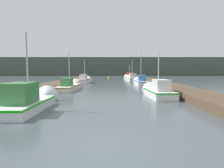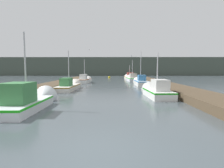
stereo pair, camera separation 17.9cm
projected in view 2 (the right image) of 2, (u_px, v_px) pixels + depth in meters
name	position (u px, v px, depth m)	size (l,w,h in m)	color
ground_plane	(94.00, 153.00, 4.57)	(200.00, 200.00, 0.00)	#424C51
dock_left	(53.00, 86.00, 20.54)	(2.82, 40.00, 0.53)	#4C3D2B
dock_right	(165.00, 86.00, 20.45)	(2.82, 40.00, 0.53)	#4C3D2B
distant_shore_ridge	(112.00, 67.00, 67.24)	(120.00, 16.00, 6.31)	#424C42
fishing_boat_0	(30.00, 100.00, 9.80)	(1.73, 5.18, 4.68)	silver
fishing_boat_1	(156.00, 91.00, 13.97)	(1.76, 4.60, 3.90)	silver
fishing_boat_2	(70.00, 86.00, 18.98)	(1.66, 5.98, 4.61)	silver
fishing_boat_3	(140.00, 82.00, 24.19)	(1.47, 5.43, 4.97)	silver
fishing_boat_4	(85.00, 80.00, 27.89)	(1.72, 5.07, 4.01)	silver
fishing_boat_5	(132.00, 79.00, 32.94)	(2.02, 5.08, 4.42)	silver
fishing_boat_6	(129.00, 77.00, 37.56)	(2.02, 5.78, 3.58)	silver
mooring_piling_1	(143.00, 79.00, 28.48)	(0.28, 0.28, 1.29)	#473523
channel_buoy	(109.00, 77.00, 43.79)	(0.59, 0.59, 1.09)	gold
seagull_lead	(132.00, 56.00, 23.49)	(0.30, 0.56, 0.12)	white
seagull_1	(90.00, 50.00, 24.58)	(0.45, 0.49, 0.12)	white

